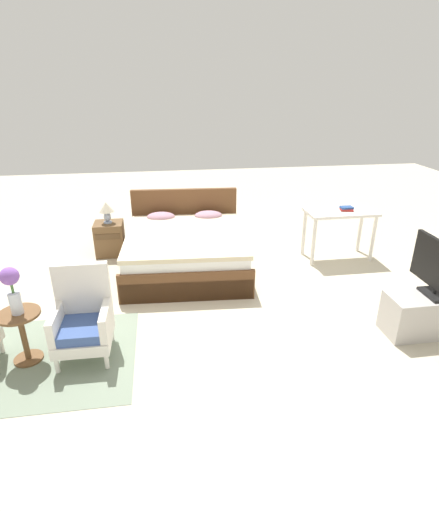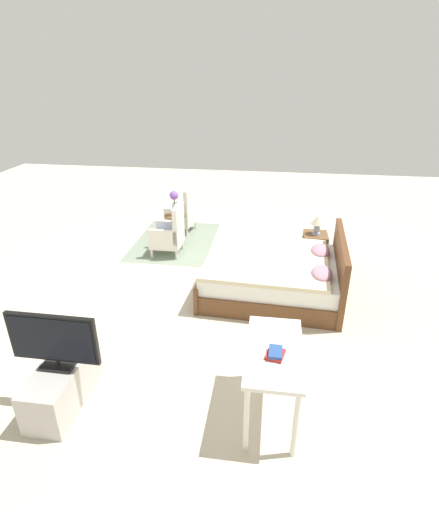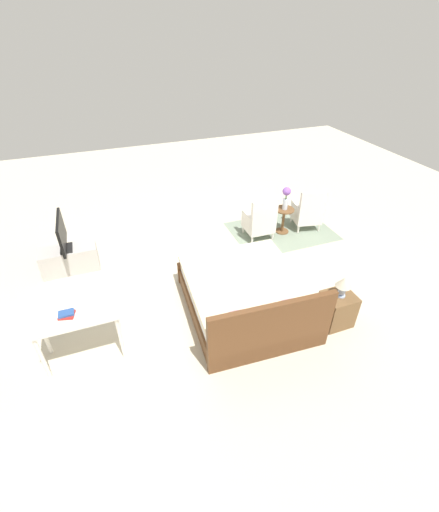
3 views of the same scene
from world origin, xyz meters
name	(u,v)px [view 3 (image 3 of 3)]	position (x,y,z in m)	size (l,w,h in m)	color
ground_plane	(211,279)	(0.00, 0.00, 0.00)	(16.00, 16.00, 0.00)	beige
floor_rug	(281,231)	(-1.95, -1.01, 0.00)	(2.10, 1.50, 0.01)	gray
bed	(246,297)	(-0.23, 0.95, 0.30)	(1.82, 2.08, 0.96)	brown
armchair_by_window_left	(308,212)	(-2.51, -0.95, 0.38)	(0.64, 0.64, 0.92)	white
armchair_by_window_right	(260,221)	(-1.38, -0.95, 0.38)	(0.55, 0.55, 0.92)	white
side_table	(284,218)	(-1.95, -0.99, 0.34)	(0.40, 0.40, 0.54)	brown
flower_vase	(286,196)	(-1.95, -0.99, 0.84)	(0.17, 0.17, 0.48)	silver
nightstand	(337,309)	(-1.39, 1.62, 0.26)	(0.44, 0.41, 0.53)	brown
table_lamp	(344,284)	(-1.39, 1.62, 0.74)	(0.22, 0.22, 0.33)	#9EADC6
tv_stand	(70,260)	(2.28, -1.12, 0.23)	(0.96, 0.40, 0.46)	#B7B2AD
tv_flatscreen	(62,234)	(2.28, -1.12, 0.77)	(0.20, 0.89, 0.59)	black
vanity_desk	(77,320)	(2.13, 0.96, 0.65)	(1.04, 0.52, 0.77)	silver
book_stack	(66,314)	(2.21, 0.97, 0.80)	(0.21, 0.19, 0.06)	#AD2823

